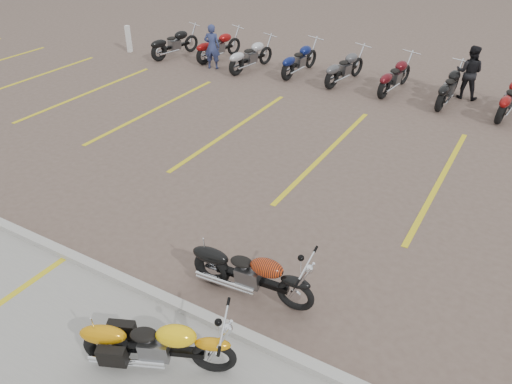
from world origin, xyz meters
TOP-DOWN VIEW (x-y plane):
  - ground at (0.00, 0.00)m, footprint 100.00×100.00m
  - curb at (0.00, -2.00)m, footprint 60.00×0.18m
  - parking_stripes at (0.00, 4.00)m, footprint 38.00×5.50m
  - yellow_cruiser at (0.58, -2.99)m, footprint 1.93×0.96m
  - flame_cruiser at (0.93, -1.18)m, footprint 2.06×0.36m
  - person_a at (-6.12, 8.00)m, footprint 0.65×0.53m
  - person_b at (2.14, 9.51)m, footprint 0.78×0.61m
  - bollard at (-10.08, 8.06)m, footprint 0.16×0.16m
  - bg_bike_row at (2.56, 8.77)m, footprint 22.31×2.06m

SIDE VIEW (x-z plane):
  - ground at x=0.00m, z-range 0.00..0.00m
  - parking_stripes at x=0.00m, z-range 0.00..0.01m
  - curb at x=0.00m, z-range 0.00..0.12m
  - flame_cruiser at x=0.93m, z-range 0.00..0.84m
  - yellow_cruiser at x=0.58m, z-range 0.00..0.85m
  - bollard at x=-10.08m, z-range 0.00..1.00m
  - bg_bike_row at x=2.56m, z-range 0.00..1.10m
  - person_a at x=-6.12m, z-range 0.00..1.53m
  - person_b at x=2.14m, z-range 0.00..1.59m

